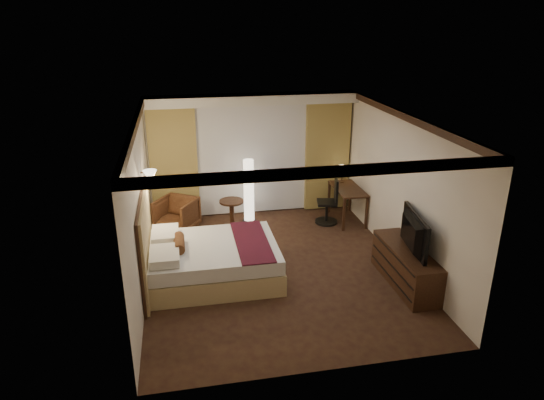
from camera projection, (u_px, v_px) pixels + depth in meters
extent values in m
cube|color=#331913|center=(276.00, 268.00, 8.68)|extent=(4.50, 5.50, 0.01)
cube|color=white|center=(277.00, 118.00, 7.71)|extent=(4.50, 5.50, 0.01)
cube|color=beige|center=(252.00, 154.00, 10.71)|extent=(4.50, 0.02, 2.70)
cube|color=beige|center=(140.00, 207.00, 7.79)|extent=(0.02, 5.50, 2.70)
cube|color=beige|center=(401.00, 189.00, 8.60)|extent=(0.02, 5.50, 2.70)
cube|color=white|center=(253.00, 99.00, 10.04)|extent=(4.50, 0.50, 0.20)
cube|color=silver|center=(252.00, 160.00, 10.68)|extent=(2.48, 0.04, 2.45)
cube|color=#9E8B48|center=(174.00, 165.00, 10.32)|extent=(1.00, 0.14, 2.45)
cube|color=#9E8B48|center=(327.00, 156.00, 10.93)|extent=(1.00, 0.14, 2.45)
imported|color=#442614|center=(176.00, 213.00, 10.07)|extent=(1.00, 0.99, 0.77)
imported|color=black|center=(408.00, 231.00, 7.81)|extent=(0.85, 1.26, 0.15)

